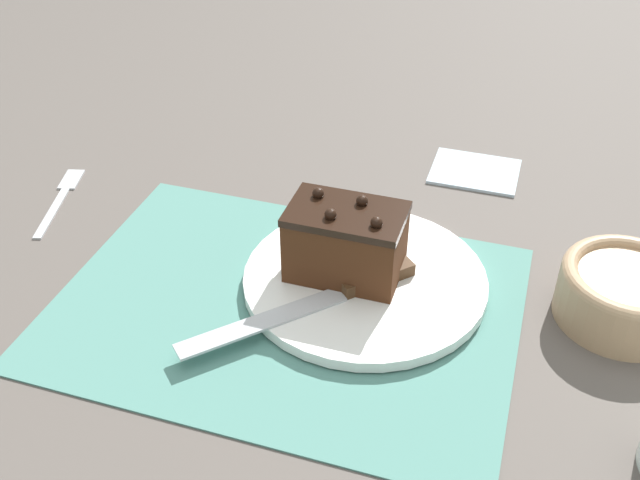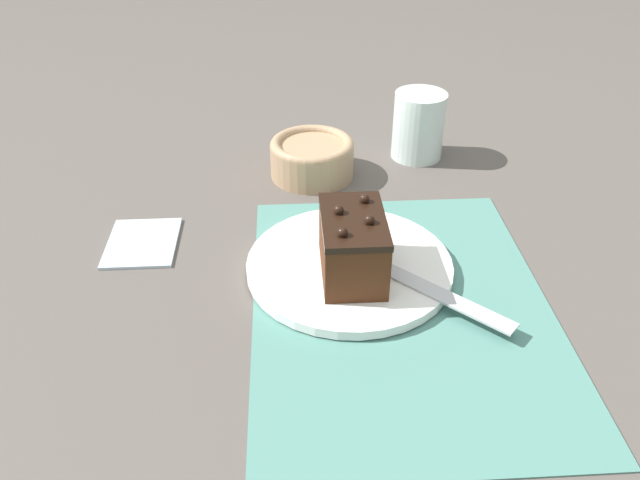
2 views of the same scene
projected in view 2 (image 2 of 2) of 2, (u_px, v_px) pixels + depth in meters
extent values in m
plane|color=#544C47|center=(401.00, 306.00, 0.72)|extent=(3.00, 3.00, 0.00)
cube|color=slate|center=(401.00, 305.00, 0.72)|extent=(0.46, 0.34, 0.00)
cylinder|color=white|center=(349.00, 265.00, 0.76)|extent=(0.25, 0.25, 0.01)
cube|color=#472614|center=(353.00, 249.00, 0.72)|extent=(0.11, 0.07, 0.07)
cube|color=black|center=(354.00, 221.00, 0.70)|extent=(0.12, 0.07, 0.01)
sphere|color=black|center=(364.00, 199.00, 0.73)|extent=(0.01, 0.01, 0.01)
sphere|color=black|center=(339.00, 210.00, 0.71)|extent=(0.01, 0.01, 0.01)
sphere|color=black|center=(369.00, 220.00, 0.69)|extent=(0.01, 0.01, 0.01)
sphere|color=black|center=(342.00, 233.00, 0.67)|extent=(0.01, 0.01, 0.01)
cube|color=#472D19|center=(354.00, 250.00, 0.77)|extent=(0.07, 0.07, 0.01)
cube|color=#B7BABF|center=(444.00, 296.00, 0.70)|extent=(0.14, 0.14, 0.00)
cylinder|color=silver|center=(418.00, 126.00, 1.00)|extent=(0.08, 0.08, 0.11)
cylinder|color=tan|center=(312.00, 160.00, 0.96)|extent=(0.13, 0.13, 0.05)
torus|color=tan|center=(312.00, 145.00, 0.95)|extent=(0.13, 0.13, 0.02)
cube|color=silver|center=(142.00, 241.00, 0.82)|extent=(0.11, 0.09, 0.01)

